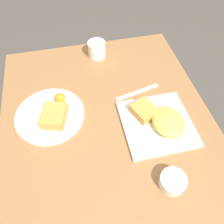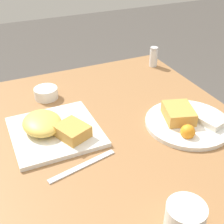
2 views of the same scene
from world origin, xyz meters
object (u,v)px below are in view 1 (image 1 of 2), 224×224
Objects in this scene: sauce_ramekin at (173,181)px; coffee_mug at (97,49)px; plate_oval_far at (51,114)px; butter_knife at (137,92)px; plate_square_near at (159,121)px.

coffee_mug reaches higher than sauce_ramekin.
plate_oval_far is 0.37m from butter_knife.
coffee_mug is (0.67, 0.12, 0.02)m from sauce_ramekin.
butter_knife is 0.30m from coffee_mug.
coffee_mug reaches higher than plate_oval_far.
butter_knife is at bearing -0.73° from sauce_ramekin.
sauce_ramekin is 1.01× the size of coffee_mug.
plate_square_near is 3.08× the size of sauce_ramekin.
plate_square_near is 0.48m from coffee_mug.
plate_oval_far reaches higher than butter_knife.
plate_oval_far is at bearing 72.18° from plate_square_near.
plate_square_near is at bearing -9.44° from sauce_ramekin.
coffee_mug is at bearing 9.98° from sauce_ramekin.
sauce_ramekin is 0.69m from coffee_mug.
plate_square_near is 0.18m from butter_knife.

